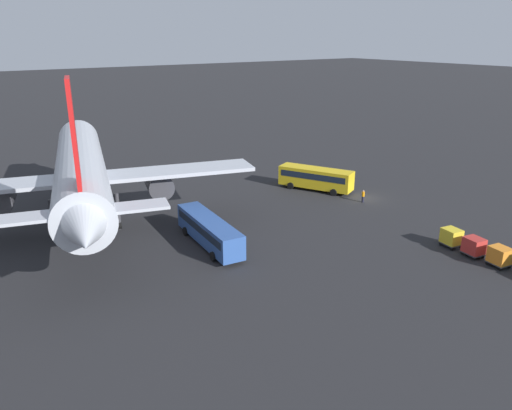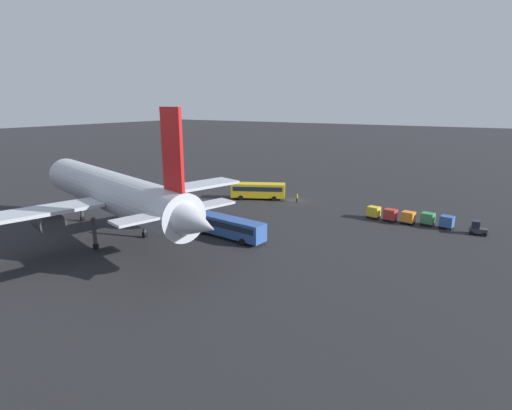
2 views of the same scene
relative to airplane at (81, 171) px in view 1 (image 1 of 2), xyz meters
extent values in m
plane|color=#232326|center=(-10.76, -35.68, -7.08)|extent=(600.00, 600.00, 0.00)
cylinder|color=#B2B7C1|center=(0.47, -0.13, 0.11)|extent=(37.30, 15.33, 5.53)
cone|color=#B2B7C1|center=(19.71, -5.51, 0.11)|extent=(7.27, 6.70, 5.25)
cone|color=#B2B7C1|center=(-19.03, 5.32, 0.11)|extent=(8.27, 6.73, 4.98)
cube|color=#B2B7C1|center=(-4.37, -10.53, -0.58)|extent=(9.26, 17.77, 0.44)
cube|color=red|center=(-15.64, 4.37, 7.30)|extent=(3.68, 1.35, 8.85)
cube|color=#B2B7C1|center=(-16.00, 4.47, 0.66)|extent=(6.38, 14.55, 0.28)
cylinder|color=#38383D|center=(2.11, 8.50, -2.32)|extent=(5.12, 4.13, 3.04)
cylinder|color=#38383D|center=(-2.60, -8.36, -2.32)|extent=(5.12, 4.13, 3.04)
cylinder|color=#38383D|center=(13.00, -3.63, -4.87)|extent=(0.50, 0.50, 4.43)
cylinder|color=black|center=(13.00, -3.63, -6.63)|extent=(1.00, 0.72, 0.90)
cylinder|color=#38383D|center=(-0.35, 3.83, -4.87)|extent=(0.50, 0.50, 4.43)
cylinder|color=black|center=(-0.35, 3.83, -6.63)|extent=(1.00, 0.72, 0.90)
cylinder|color=#38383D|center=(-2.29, -3.09, -4.87)|extent=(0.50, 0.50, 4.43)
cylinder|color=black|center=(-2.29, -3.09, -6.63)|extent=(1.00, 0.72, 0.90)
cube|color=gold|center=(-3.78, -32.62, -5.23)|extent=(11.07, 7.30, 2.81)
cube|color=#192333|center=(-3.78, -32.62, -4.74)|extent=(10.30, 6.96, 0.90)
cylinder|color=black|center=(-1.36, -29.82, -6.58)|extent=(1.03, 0.71, 1.00)
cylinder|color=black|center=(-0.09, -32.46, -6.58)|extent=(1.03, 0.71, 1.00)
cylinder|color=black|center=(-7.47, -32.79, -6.58)|extent=(1.03, 0.71, 1.00)
cylinder|color=black|center=(-6.19, -35.42, -6.58)|extent=(1.03, 0.71, 1.00)
cube|color=#2D5199|center=(-12.60, -9.50, -5.33)|extent=(12.69, 3.84, 2.60)
cube|color=#192333|center=(-12.60, -9.50, -4.88)|extent=(11.70, 3.78, 0.83)
cylinder|color=black|center=(-8.61, -8.59, -6.58)|extent=(1.03, 0.40, 1.00)
cylinder|color=black|center=(-8.89, -11.23, -6.58)|extent=(1.03, 0.40, 1.00)
cylinder|color=black|center=(-16.31, -7.77, -6.58)|extent=(1.03, 0.40, 1.00)
cylinder|color=black|center=(-16.60, -10.42, -6.58)|extent=(1.03, 0.40, 1.00)
cylinder|color=#1E1E2D|center=(-11.90, -34.12, -6.65)|extent=(0.32, 0.32, 0.85)
cylinder|color=orange|center=(-11.90, -34.12, -5.90)|extent=(0.38, 0.38, 0.65)
sphere|color=tan|center=(-11.90, -34.12, -5.46)|extent=(0.24, 0.24, 0.24)
cube|color=#38383D|center=(-33.70, -30.48, -6.67)|extent=(2.23, 1.97, 0.10)
cube|color=orange|center=(-33.70, -30.48, -5.82)|extent=(2.13, 1.88, 1.60)
cylinder|color=black|center=(-32.85, -29.97, -6.90)|extent=(0.37, 0.18, 0.36)
cylinder|color=black|center=(-33.05, -31.23, -6.90)|extent=(0.37, 0.18, 0.36)
cylinder|color=black|center=(-34.35, -29.73, -6.90)|extent=(0.37, 0.18, 0.36)
cylinder|color=black|center=(-34.55, -30.99, -6.90)|extent=(0.37, 0.18, 0.36)
cube|color=#38383D|center=(-30.85, -30.52, -6.67)|extent=(2.23, 1.97, 0.10)
cube|color=#B72D28|center=(-30.85, -30.52, -5.82)|extent=(2.13, 1.88, 1.60)
cylinder|color=black|center=(-30.00, -30.01, -6.90)|extent=(0.37, 0.18, 0.36)
cylinder|color=black|center=(-30.20, -31.27, -6.90)|extent=(0.37, 0.18, 0.36)
cylinder|color=black|center=(-31.50, -29.77, -6.90)|extent=(0.37, 0.18, 0.36)
cylinder|color=black|center=(-31.70, -31.04, -6.90)|extent=(0.37, 0.18, 0.36)
cube|color=#38383D|center=(-28.00, -30.80, -6.67)|extent=(2.23, 1.97, 0.10)
cube|color=gold|center=(-28.00, -30.80, -5.82)|extent=(2.13, 1.88, 1.60)
cylinder|color=black|center=(-27.15, -30.29, -6.90)|extent=(0.37, 0.18, 0.36)
cylinder|color=black|center=(-27.35, -31.55, -6.90)|extent=(0.37, 0.18, 0.36)
cylinder|color=black|center=(-28.65, -30.05, -6.90)|extent=(0.37, 0.18, 0.36)
cylinder|color=black|center=(-28.85, -31.31, -6.90)|extent=(0.37, 0.18, 0.36)
camera|label=1|loc=(-56.83, 15.08, 14.98)|focal=35.00mm
camera|label=2|loc=(-45.30, 35.64, 12.09)|focal=28.00mm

